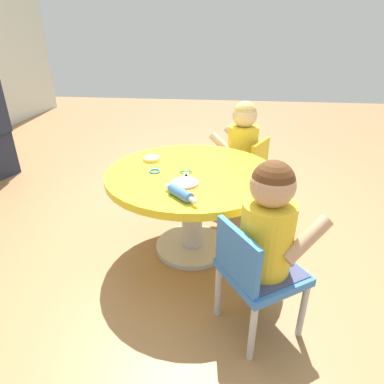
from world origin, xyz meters
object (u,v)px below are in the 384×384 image
(craft_table, at_px, (192,190))
(child_chair_left, at_px, (256,273))
(rolling_pin, at_px, (181,193))
(seated_child_right, at_px, (242,138))
(craft_scissors, at_px, (186,174))
(seated_child_left, at_px, (269,223))
(child_chair_right, at_px, (245,170))

(craft_table, height_order, child_chair_left, child_chair_left)
(rolling_pin, bearing_deg, craft_table, -2.39)
(seated_child_right, bearing_deg, craft_scissors, 153.93)
(rolling_pin, distance_m, craft_scissors, 0.28)
(seated_child_left, distance_m, craft_scissors, 0.63)
(child_chair_left, height_order, rolling_pin, rolling_pin)
(craft_table, xyz_separation_m, craft_scissors, (-0.05, 0.03, 0.12))
(seated_child_right, bearing_deg, craft_table, 154.13)
(craft_table, bearing_deg, child_chair_left, -149.61)
(craft_scissors, bearing_deg, seated_child_right, -26.07)
(craft_table, xyz_separation_m, rolling_pin, (-0.33, 0.01, 0.14))
(seated_child_left, bearing_deg, seated_child_right, 4.01)
(child_chair_left, relative_size, seated_child_left, 1.05)
(craft_table, distance_m, rolling_pin, 0.36)
(craft_table, height_order, rolling_pin, rolling_pin)
(craft_table, xyz_separation_m, child_chair_right, (0.57, -0.32, -0.09))
(craft_table, xyz_separation_m, seated_child_left, (-0.54, -0.36, 0.13))
(seated_child_right, bearing_deg, child_chair_left, -177.72)
(child_chair_left, bearing_deg, seated_child_left, -56.57)
(seated_child_left, relative_size, seated_child_right, 1.00)
(seated_child_left, height_order, child_chair_right, seated_child_left)
(craft_table, bearing_deg, seated_child_left, -146.11)
(craft_table, bearing_deg, seated_child_right, -25.87)
(craft_table, distance_m, seated_child_right, 0.67)
(seated_child_left, bearing_deg, rolling_pin, 60.51)
(craft_table, bearing_deg, rolling_pin, 177.61)
(child_chair_right, bearing_deg, seated_child_right, 63.68)
(rolling_pin, bearing_deg, seated_child_left, -119.49)
(craft_table, height_order, child_chair_right, child_chair_right)
(craft_table, height_order, seated_child_left, seated_child_left)
(seated_child_left, bearing_deg, craft_table, 33.89)
(rolling_pin, bearing_deg, child_chair_left, -124.37)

